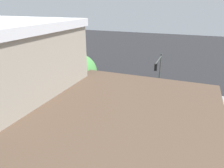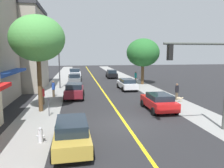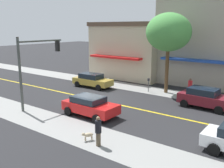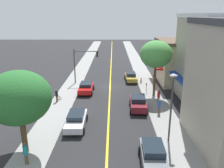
# 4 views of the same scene
# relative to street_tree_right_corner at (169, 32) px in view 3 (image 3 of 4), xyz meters

# --- Properties ---
(ground_plane) EXTENTS (140.00, 140.00, 0.00)m
(ground_plane) POSITION_rel_street_tree_right_corner_xyz_m (6.22, -4.28, -5.90)
(ground_plane) COLOR #262628
(sidewalk_left) EXTENTS (3.08, 126.00, 0.01)m
(sidewalk_left) POSITION_rel_street_tree_right_corner_xyz_m (0.03, -4.28, -5.90)
(sidewalk_left) COLOR gray
(sidewalk_left) RESTS_ON ground
(sidewalk_right) EXTENTS (3.08, 126.00, 0.01)m
(sidewalk_right) POSITION_rel_street_tree_right_corner_xyz_m (12.41, -4.28, -5.90)
(sidewalk_right) COLOR gray
(sidewalk_right) RESTS_ON ground
(road_centerline_stripe) EXTENTS (0.20, 126.00, 0.00)m
(road_centerline_stripe) POSITION_rel_street_tree_right_corner_xyz_m (6.22, -4.28, -5.90)
(road_centerline_stripe) COLOR yellow
(road_centerline_stripe) RESTS_ON ground
(corner_shop_building) EXTENTS (11.89, 9.57, 7.01)m
(corner_shop_building) POSITION_rel_street_tree_right_corner_xyz_m (-7.37, -7.46, -2.39)
(corner_shop_building) COLOR beige
(corner_shop_building) RESTS_ON ground
(pale_office_building) EXTENTS (9.19, 11.14, 11.14)m
(pale_office_building) POSITION_rel_street_tree_right_corner_xyz_m (-7.38, 2.19, -0.32)
(pale_office_building) COLOR #A39989
(pale_office_building) RESTS_ON ground
(street_tree_right_corner) EXTENTS (4.30, 4.30, 7.76)m
(street_tree_right_corner) POSITION_rel_street_tree_right_corner_xyz_m (0.00, 0.00, 0.00)
(street_tree_right_corner) COLOR brown
(street_tree_right_corner) RESTS_ON ground
(fire_hydrant) EXTENTS (0.44, 0.24, 0.86)m
(fire_hydrant) POSITION_rel_street_tree_right_corner_xyz_m (1.01, -6.54, -5.48)
(fire_hydrant) COLOR silver
(fire_hydrant) RESTS_ON ground
(parking_meter) EXTENTS (0.12, 0.18, 1.39)m
(parking_meter) POSITION_rel_street_tree_right_corner_xyz_m (0.84, -1.53, -4.99)
(parking_meter) COLOR #4C4C51
(parking_meter) RESTS_ON ground
(traffic_light_mast) EXTENTS (4.28, 0.32, 5.70)m
(traffic_light_mast) POSITION_rel_street_tree_right_corner_xyz_m (10.76, -6.31, -2.08)
(traffic_light_mast) COLOR #474C47
(traffic_light_mast) RESTS_ON ground
(red_sedan_right_curb) EXTENTS (2.12, 4.19, 1.44)m
(red_sedan_right_curb) POSITION_rel_street_tree_right_corner_xyz_m (9.70, -1.44, -5.13)
(red_sedan_right_curb) COLOR red
(red_sedan_right_curb) RESTS_ON ground
(gold_sedan_left_curb) EXTENTS (2.03, 4.50, 1.49)m
(gold_sedan_left_curb) POSITION_rel_street_tree_right_corner_xyz_m (2.70, -7.41, -5.12)
(gold_sedan_left_curb) COLOR #B29338
(gold_sedan_left_curb) RESTS_ON ground
(maroon_sedan_left_curb) EXTENTS (2.21, 4.21, 1.61)m
(maroon_sedan_left_curb) POSITION_rel_street_tree_right_corner_xyz_m (2.70, 4.68, -5.07)
(maroon_sedan_left_curb) COLOR maroon
(maroon_sedan_left_curb) RESTS_ON ground
(pedestrian_red_shirt) EXTENTS (0.39, 0.39, 1.70)m
(pedestrian_red_shirt) POSITION_rel_street_tree_right_corner_xyz_m (-0.20, 2.36, -5.02)
(pedestrian_red_shirt) COLOR brown
(pedestrian_red_shirt) RESTS_ON ground
(pedestrian_black_shirt) EXTENTS (0.35, 0.35, 1.70)m
(pedestrian_black_shirt) POSITION_rel_street_tree_right_corner_xyz_m (13.12, 2.23, -5.01)
(pedestrian_black_shirt) COLOR brown
(pedestrian_black_shirt) RESTS_ON ground
(small_dog) EXTENTS (0.64, 0.53, 0.51)m
(small_dog) POSITION_rel_street_tree_right_corner_xyz_m (12.99, 1.31, -5.57)
(small_dog) COLOR #C6B28C
(small_dog) RESTS_ON ground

